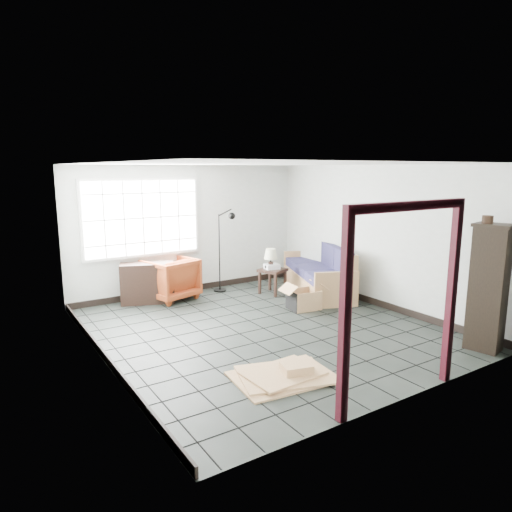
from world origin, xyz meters
TOP-DOWN VIEW (x-y plane):
  - ground at (0.00, 0.00)m, footprint 5.50×5.50m
  - room_shell at (0.00, 0.03)m, footprint 5.02×5.52m
  - window_panel at (-1.00, 2.70)m, footprint 2.32×0.08m
  - doorway_trim at (0.00, -2.70)m, footprint 1.80×0.08m
  - futon_sofa at (2.22, 1.19)m, footprint 1.62×2.41m
  - armchair at (-0.60, 2.40)m, footprint 1.06×1.03m
  - side_table at (1.32, 1.64)m, footprint 0.62×0.62m
  - table_lamp at (1.27, 1.66)m, footprint 0.28×0.28m
  - projector at (1.30, 1.64)m, footprint 0.31×0.26m
  - floor_lamp at (0.60, 2.32)m, footprint 0.46×0.40m
  - console_shelf at (-1.06, 2.40)m, footprint 1.06×0.72m
  - tall_shelf at (2.15, -2.40)m, footprint 0.47×0.56m
  - pot at (2.09, -2.33)m, footprint 0.16×0.16m
  - open_box at (1.20, 0.48)m, footprint 0.91×0.53m
  - cardboard_pile at (-0.76, -1.61)m, footprint 1.30×1.07m

SIDE VIEW (x-z plane):
  - ground at x=0.00m, z-range 0.00..0.00m
  - cardboard_pile at x=-0.76m, z-range -0.04..0.14m
  - open_box at x=1.20m, z-range -0.07..0.42m
  - futon_sofa at x=2.22m, z-range -0.14..0.86m
  - console_shelf at x=-1.06m, z-range 0.00..0.77m
  - side_table at x=1.32m, z-range 0.17..0.69m
  - armchair at x=-0.60m, z-range 0.00..0.90m
  - projector at x=1.30m, z-range 0.52..0.62m
  - table_lamp at x=1.27m, z-range 0.60..1.02m
  - tall_shelf at x=2.15m, z-range 0.02..1.81m
  - floor_lamp at x=0.60m, z-range 0.06..1.78m
  - doorway_trim at x=0.00m, z-range 0.28..2.48m
  - window_panel at x=-1.00m, z-range 0.84..2.36m
  - room_shell at x=0.00m, z-range 0.37..2.98m
  - pot at x=2.09m, z-range 1.80..1.90m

